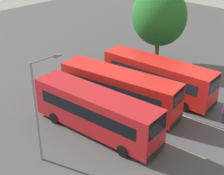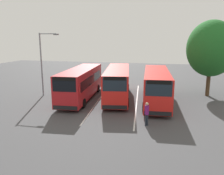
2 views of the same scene
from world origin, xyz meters
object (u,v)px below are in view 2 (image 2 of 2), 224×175
Objects in this scene: bus_center_left at (118,82)px; pedestrian at (147,112)px; depot_tree at (211,49)px; bus_center_right at (156,85)px; street_lamp at (43,60)px; bus_far_left at (81,83)px.

bus_center_left reaches higher than pedestrian.
depot_tree reaches higher than pedestrian.
bus_center_right is 12.83m from street_lamp.
street_lamp is 0.83× the size of depot_tree.
bus_center_right is at bearing -52.42° from depot_tree.
bus_far_left is at bearing -4.62° from street_lamp.
depot_tree reaches higher than bus_center_right.
street_lamp is (-6.72, -12.27, 3.01)m from pedestrian.
bus_center_left is 1.01× the size of bus_center_right.
depot_tree reaches higher than bus_far_left.
street_lamp is at bearing -76.75° from depot_tree.
bus_far_left is 5.88× the size of pedestrian.
bus_center_left is 5.92× the size of pedestrian.
depot_tree reaches higher than bus_center_left.
bus_far_left and bus_center_right have the same top height.
depot_tree is at bearing 12.77° from street_lamp.
bus_far_left is at bearing -82.76° from bus_center_left.
bus_far_left is at bearing -92.31° from bus_center_right.
bus_center_right is 7.95m from depot_tree.
bus_far_left is at bearing -71.25° from depot_tree.
pedestrian is 0.22× the size of depot_tree.
bus_center_right is at bearing -0.62° from street_lamp.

